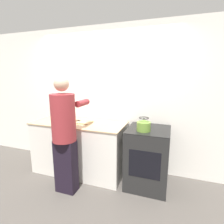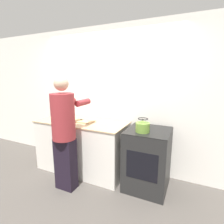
{
  "view_description": "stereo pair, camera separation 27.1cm",
  "coord_description": "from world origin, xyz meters",
  "px_view_note": "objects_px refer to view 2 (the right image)",
  "views": [
    {
      "loc": [
        1.16,
        -2.26,
        1.73
      ],
      "look_at": [
        0.29,
        0.24,
        1.18
      ],
      "focal_mm": 28.0,
      "sensor_mm": 36.0,
      "label": 1
    },
    {
      "loc": [
        1.41,
        -2.16,
        1.73
      ],
      "look_at": [
        0.29,
        0.24,
        1.18
      ],
      "focal_mm": 28.0,
      "sensor_mm": 36.0,
      "label": 2
    }
  ],
  "objects_px": {
    "oven": "(147,159)",
    "kettle": "(143,126)",
    "canister_jar": "(61,111)",
    "cutting_board": "(83,121)",
    "person": "(64,130)",
    "knife": "(84,121)",
    "bowl_prep": "(70,118)"
  },
  "relations": [
    {
      "from": "oven",
      "to": "cutting_board",
      "type": "height_order",
      "value": "cutting_board"
    },
    {
      "from": "cutting_board",
      "to": "kettle",
      "type": "height_order",
      "value": "kettle"
    },
    {
      "from": "oven",
      "to": "knife",
      "type": "relative_size",
      "value": 4.17
    },
    {
      "from": "person",
      "to": "bowl_prep",
      "type": "xyz_separation_m",
      "value": [
        -0.37,
        0.6,
        0.02
      ]
    },
    {
      "from": "person",
      "to": "bowl_prep",
      "type": "bearing_deg",
      "value": 121.82
    },
    {
      "from": "knife",
      "to": "kettle",
      "type": "height_order",
      "value": "kettle"
    },
    {
      "from": "knife",
      "to": "bowl_prep",
      "type": "height_order",
      "value": "bowl_prep"
    },
    {
      "from": "knife",
      "to": "canister_jar",
      "type": "height_order",
      "value": "canister_jar"
    },
    {
      "from": "person",
      "to": "kettle",
      "type": "distance_m",
      "value": 1.15
    },
    {
      "from": "canister_jar",
      "to": "bowl_prep",
      "type": "bearing_deg",
      "value": -28.45
    },
    {
      "from": "oven",
      "to": "canister_jar",
      "type": "relative_size",
      "value": 5.14
    },
    {
      "from": "oven",
      "to": "kettle",
      "type": "xyz_separation_m",
      "value": [
        -0.06,
        -0.13,
        0.55
      ]
    },
    {
      "from": "bowl_prep",
      "to": "canister_jar",
      "type": "distance_m",
      "value": 0.47
    },
    {
      "from": "cutting_board",
      "to": "person",
      "type": "bearing_deg",
      "value": -85.12
    },
    {
      "from": "person",
      "to": "bowl_prep",
      "type": "distance_m",
      "value": 0.71
    },
    {
      "from": "cutting_board",
      "to": "knife",
      "type": "bearing_deg",
      "value": -11.2
    },
    {
      "from": "oven",
      "to": "kettle",
      "type": "height_order",
      "value": "kettle"
    },
    {
      "from": "oven",
      "to": "kettle",
      "type": "distance_m",
      "value": 0.57
    },
    {
      "from": "oven",
      "to": "bowl_prep",
      "type": "relative_size",
      "value": 6.06
    },
    {
      "from": "kettle",
      "to": "canister_jar",
      "type": "distance_m",
      "value": 1.89
    },
    {
      "from": "canister_jar",
      "to": "cutting_board",
      "type": "bearing_deg",
      "value": -19.28
    },
    {
      "from": "cutting_board",
      "to": "bowl_prep",
      "type": "height_order",
      "value": "bowl_prep"
    },
    {
      "from": "knife",
      "to": "kettle",
      "type": "xyz_separation_m",
      "value": [
        1.11,
        -0.15,
        0.07
      ]
    },
    {
      "from": "oven",
      "to": "cutting_board",
      "type": "distance_m",
      "value": 1.27
    },
    {
      "from": "kettle",
      "to": "bowl_prep",
      "type": "xyz_separation_m",
      "value": [
        -1.44,
        0.18,
        -0.07
      ]
    },
    {
      "from": "oven",
      "to": "knife",
      "type": "height_order",
      "value": "knife"
    },
    {
      "from": "cutting_board",
      "to": "knife",
      "type": "xyz_separation_m",
      "value": [
        0.01,
        -0.0,
        0.01
      ]
    },
    {
      "from": "oven",
      "to": "knife",
      "type": "distance_m",
      "value": 1.26
    },
    {
      "from": "person",
      "to": "knife",
      "type": "relative_size",
      "value": 7.67
    },
    {
      "from": "knife",
      "to": "kettle",
      "type": "relative_size",
      "value": 1.11
    },
    {
      "from": "cutting_board",
      "to": "bowl_prep",
      "type": "xyz_separation_m",
      "value": [
        -0.32,
        0.03,
        0.02
      ]
    },
    {
      "from": "kettle",
      "to": "canister_jar",
      "type": "xyz_separation_m",
      "value": [
        -1.85,
        0.4,
        -0.0
      ]
    }
  ]
}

